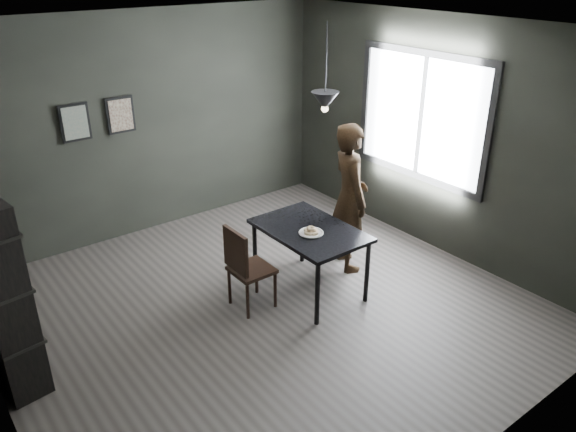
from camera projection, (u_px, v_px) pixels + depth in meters
ground at (264, 308)px, 5.88m from camera, size 5.00×5.00×0.00m
back_wall at (148, 125)px, 7.08m from camera, size 5.00×0.10×2.80m
ceiling at (258, 29)px, 4.69m from camera, size 5.00×5.00×0.02m
window_assembly at (421, 117)px, 6.71m from camera, size 0.04×1.96×1.56m
cafe_table at (310, 235)px, 5.93m from camera, size 0.80×1.20×0.75m
white_plate at (311, 233)px, 5.78m from camera, size 0.23×0.23×0.01m
donut_pile at (311, 231)px, 5.77m from camera, size 0.17×0.17×0.07m
woman at (350, 198)px, 6.34m from camera, size 0.62×0.74×1.74m
wood_chair at (245, 264)px, 5.67m from camera, size 0.40×0.40×0.92m
shelf_unit at (1, 300)px, 4.49m from camera, size 0.40×0.61×1.72m
pendant_lamp at (325, 101)px, 5.55m from camera, size 0.28×0.28×0.86m
framed_print_left at (75, 123)px, 6.48m from camera, size 0.34×0.04×0.44m
framed_print_right at (121, 115)px, 6.78m from camera, size 0.34×0.04×0.44m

